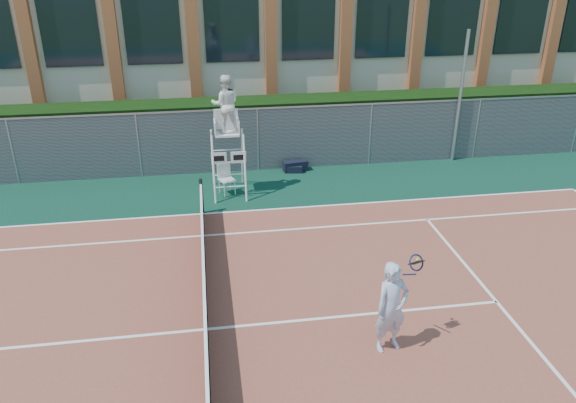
{
  "coord_description": "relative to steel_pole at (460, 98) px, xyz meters",
  "views": [
    {
      "loc": [
        0.23,
        -9.55,
        7.31
      ],
      "look_at": [
        2.16,
        3.0,
        1.42
      ],
      "focal_mm": 35.0,
      "sensor_mm": 36.0,
      "label": 1
    }
  ],
  "objects": [
    {
      "name": "ground",
      "position": [
        -9.15,
        -8.7,
        -2.33
      ],
      "size": [
        120.0,
        120.0,
        0.0
      ],
      "primitive_type": "plane",
      "color": "#233814"
    },
    {
      "name": "apron",
      "position": [
        -9.15,
        -7.7,
        -2.32
      ],
      "size": [
        36.0,
        20.0,
        0.01
      ],
      "primitive_type": "cube",
      "color": "#0B3225",
      "rests_on": "ground"
    },
    {
      "name": "tennis_court",
      "position": [
        -9.15,
        -8.7,
        -2.31
      ],
      "size": [
        23.77,
        10.97,
        0.02
      ],
      "primitive_type": "cube",
      "color": "brown",
      "rests_on": "apron"
    },
    {
      "name": "tennis_net",
      "position": [
        -9.15,
        -8.7,
        -1.79
      ],
      "size": [
        0.1,
        11.3,
        1.1
      ],
      "color": "black",
      "rests_on": "ground"
    },
    {
      "name": "fence",
      "position": [
        -9.15,
        0.1,
        -1.23
      ],
      "size": [
        40.0,
        0.06,
        2.2
      ],
      "primitive_type": null,
      "color": "#595E60",
      "rests_on": "ground"
    },
    {
      "name": "hedge",
      "position": [
        -9.15,
        1.3,
        -1.23
      ],
      "size": [
        40.0,
        1.4,
        2.2
      ],
      "primitive_type": "cube",
      "color": "black",
      "rests_on": "ground"
    },
    {
      "name": "building",
      "position": [
        -9.15,
        9.25,
        1.82
      ],
      "size": [
        45.0,
        10.6,
        8.22
      ],
      "color": "beige",
      "rests_on": "ground"
    },
    {
      "name": "steel_pole",
      "position": [
        0.0,
        0.0,
        0.0
      ],
      "size": [
        0.12,
        0.12,
        4.66
      ],
      "primitive_type": "cylinder",
      "color": "#9EA0A5",
      "rests_on": "ground"
    },
    {
      "name": "umpire_chair",
      "position": [
        -8.27,
        -1.65,
        0.45
      ],
      "size": [
        1.06,
        1.63,
        3.8
      ],
      "color": "white",
      "rests_on": "ground"
    },
    {
      "name": "plastic_chair",
      "position": [
        -8.38,
        -1.71,
        -1.75
      ],
      "size": [
        0.59,
        0.59,
        0.97
      ],
      "color": "silver",
      "rests_on": "apron"
    },
    {
      "name": "sports_bag_near",
      "position": [
        -5.89,
        -0.2,
        -2.14
      ],
      "size": [
        0.89,
        0.46,
        0.36
      ],
      "primitive_type": "cube",
      "rotation": [
        0.0,
        0.0,
        0.15
      ],
      "color": "black",
      "rests_on": "apron"
    },
    {
      "name": "sports_bag_far",
      "position": [
        -5.96,
        -0.33,
        -2.2
      ],
      "size": [
        0.62,
        0.34,
        0.24
      ],
      "primitive_type": "cube",
      "rotation": [
        0.0,
        0.0,
        -0.14
      ],
      "color": "black",
      "rests_on": "apron"
    },
    {
      "name": "tennis_player",
      "position": [
        -5.62,
        -9.81,
        -1.35
      ],
      "size": [
        1.09,
        0.77,
        1.9
      ],
      "color": "silver",
      "rests_on": "tennis_court"
    }
  ]
}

